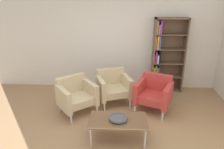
{
  "coord_description": "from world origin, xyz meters",
  "views": [
    {
      "loc": [
        0.27,
        -2.94,
        2.41
      ],
      "look_at": [
        0.09,
        0.84,
        0.95
      ],
      "focal_mm": 33.28,
      "sensor_mm": 36.0,
      "label": 1
    }
  ],
  "objects_px": {
    "armchair_near_window": "(154,93)",
    "decorative_bowl": "(118,118)",
    "armchair_spare_guest": "(76,95)",
    "bookshelf_tall": "(165,56)",
    "armchair_corner_red": "(113,86)",
    "coffee_table_low": "(118,121)"
  },
  "relations": [
    {
      "from": "armchair_corner_red",
      "to": "bookshelf_tall",
      "type": "bearing_deg",
      "value": 12.46
    },
    {
      "from": "coffee_table_low",
      "to": "armchair_corner_red",
      "type": "height_order",
      "value": "armchair_corner_red"
    },
    {
      "from": "bookshelf_tall",
      "to": "armchair_corner_red",
      "type": "distance_m",
      "value": 1.61
    },
    {
      "from": "armchair_spare_guest",
      "to": "armchair_corner_red",
      "type": "height_order",
      "value": "same"
    },
    {
      "from": "armchair_near_window",
      "to": "armchair_spare_guest",
      "type": "distance_m",
      "value": 1.69
    },
    {
      "from": "armchair_corner_red",
      "to": "armchair_spare_guest",
      "type": "bearing_deg",
      "value": -166.95
    },
    {
      "from": "decorative_bowl",
      "to": "armchair_near_window",
      "type": "xyz_separation_m",
      "value": [
        0.76,
        1.06,
        -0.02
      ]
    },
    {
      "from": "coffee_table_low",
      "to": "armchair_near_window",
      "type": "distance_m",
      "value": 1.31
    },
    {
      "from": "armchair_near_window",
      "to": "decorative_bowl",
      "type": "bearing_deg",
      "value": -101.74
    },
    {
      "from": "decorative_bowl",
      "to": "armchair_corner_red",
      "type": "bearing_deg",
      "value": 96.06
    },
    {
      "from": "armchair_corner_red",
      "to": "armchair_near_window",
      "type": "bearing_deg",
      "value": -36.67
    },
    {
      "from": "armchair_near_window",
      "to": "armchair_corner_red",
      "type": "bearing_deg",
      "value": -174.09
    },
    {
      "from": "armchair_near_window",
      "to": "coffee_table_low",
      "type": "bearing_deg",
      "value": -101.74
    },
    {
      "from": "bookshelf_tall",
      "to": "armchair_corner_red",
      "type": "relative_size",
      "value": 2.16
    },
    {
      "from": "coffee_table_low",
      "to": "decorative_bowl",
      "type": "xyz_separation_m",
      "value": [
        0.0,
        -0.0,
        0.07
      ]
    },
    {
      "from": "decorative_bowl",
      "to": "armchair_spare_guest",
      "type": "relative_size",
      "value": 0.34
    },
    {
      "from": "bookshelf_tall",
      "to": "armchair_spare_guest",
      "type": "xyz_separation_m",
      "value": [
        -2.08,
        -1.26,
        -0.53
      ]
    },
    {
      "from": "bookshelf_tall",
      "to": "armchair_near_window",
      "type": "distance_m",
      "value": 1.27
    },
    {
      "from": "decorative_bowl",
      "to": "bookshelf_tall",
      "type": "bearing_deg",
      "value": 61.56
    },
    {
      "from": "bookshelf_tall",
      "to": "coffee_table_low",
      "type": "distance_m",
      "value": 2.5
    },
    {
      "from": "decorative_bowl",
      "to": "armchair_near_window",
      "type": "relative_size",
      "value": 0.35
    },
    {
      "from": "bookshelf_tall",
      "to": "decorative_bowl",
      "type": "bearing_deg",
      "value": -118.44
    }
  ]
}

